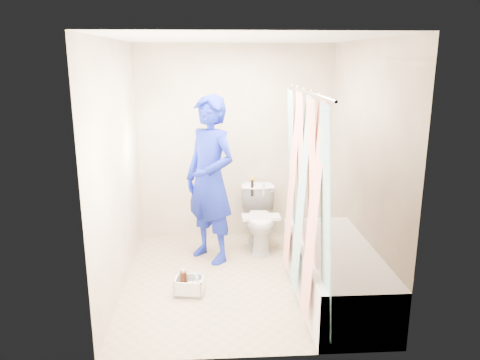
{
  "coord_description": "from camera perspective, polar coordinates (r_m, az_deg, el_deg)",
  "views": [
    {
      "loc": [
        -0.3,
        -4.41,
        2.23
      ],
      "look_at": [
        0.0,
        0.46,
        0.95
      ],
      "focal_mm": 35.0,
      "sensor_mm": 36.0,
      "label": 1
    }
  ],
  "objects": [
    {
      "name": "wall_back",
      "position": [
        5.82,
        -0.54,
        4.5
      ],
      "size": [
        2.4,
        0.02,
        2.4
      ],
      "primitive_type": "cube",
      "color": "beige",
      "rests_on": "ground"
    },
    {
      "name": "curtain_rod",
      "position": [
        4.08,
        8.18,
        10.62
      ],
      "size": [
        0.02,
        1.9,
        0.02
      ],
      "primitive_type": "cylinder",
      "rotation": [
        1.57,
        0.0,
        0.0
      ],
      "color": "silver",
      "rests_on": "wall_back"
    },
    {
      "name": "tank_lid",
      "position": [
        5.48,
        2.57,
        -4.54
      ],
      "size": [
        0.45,
        0.2,
        0.03
      ],
      "primitive_type": "cube",
      "rotation": [
        0.0,
        0.0,
        -0.0
      ],
      "color": "silver",
      "rests_on": "toilet"
    },
    {
      "name": "tank_internals",
      "position": [
        5.68,
        1.87,
        -0.75
      ],
      "size": [
        0.18,
        0.06,
        0.24
      ],
      "color": "black",
      "rests_on": "toilet"
    },
    {
      "name": "floor",
      "position": [
        4.96,
        0.3,
        -12.04
      ],
      "size": [
        2.6,
        2.6,
        0.0
      ],
      "primitive_type": "plane",
      "color": "tan",
      "rests_on": "ground"
    },
    {
      "name": "bathtub",
      "position": [
        4.59,
        11.52,
        -10.91
      ],
      "size": [
        0.7,
        1.75,
        0.5
      ],
      "color": "white",
      "rests_on": "ground"
    },
    {
      "name": "wall_left",
      "position": [
        4.62,
        -14.69,
        1.34
      ],
      "size": [
        0.02,
        2.6,
        2.4
      ],
      "primitive_type": "cube",
      "color": "beige",
      "rests_on": "ground"
    },
    {
      "name": "cleaning_caddy",
      "position": [
        4.68,
        -6.07,
        -12.78
      ],
      "size": [
        0.3,
        0.26,
        0.21
      ],
      "rotation": [
        0.0,
        0.0,
        -0.13
      ],
      "color": "silver",
      "rests_on": "ground"
    },
    {
      "name": "ceiling",
      "position": [
        4.43,
        0.35,
        16.9
      ],
      "size": [
        2.4,
        2.6,
        0.02
      ],
      "primitive_type": "cube",
      "color": "white",
      "rests_on": "wall_back"
    },
    {
      "name": "wall_front",
      "position": [
        3.3,
        1.86,
        -3.53
      ],
      "size": [
        2.4,
        0.02,
        2.4
      ],
      "primitive_type": "cube",
      "color": "beige",
      "rests_on": "ground"
    },
    {
      "name": "plumber",
      "position": [
        5.14,
        -3.67,
        -0.0
      ],
      "size": [
        0.79,
        0.79,
        1.85
      ],
      "primitive_type": "imported",
      "rotation": [
        0.0,
        0.0,
        -0.8
      ],
      "color": "#1040A9",
      "rests_on": "ground"
    },
    {
      "name": "shower_curtain",
      "position": [
        4.25,
        7.73,
        -1.98
      ],
      "size": [
        0.06,
        1.75,
        1.8
      ],
      "primitive_type": "cube",
      "color": "white",
      "rests_on": "curtain_rod"
    },
    {
      "name": "wall_right",
      "position": [
        4.78,
        14.85,
        1.75
      ],
      "size": [
        0.02,
        2.6,
        2.4
      ],
      "primitive_type": "cube",
      "color": "beige",
      "rests_on": "ground"
    },
    {
      "name": "toilet",
      "position": [
        5.61,
        2.44,
        -4.75
      ],
      "size": [
        0.41,
        0.71,
        0.73
      ],
      "primitive_type": "imported",
      "rotation": [
        0.0,
        0.0,
        -0.0
      ],
      "color": "white",
      "rests_on": "ground"
    }
  ]
}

